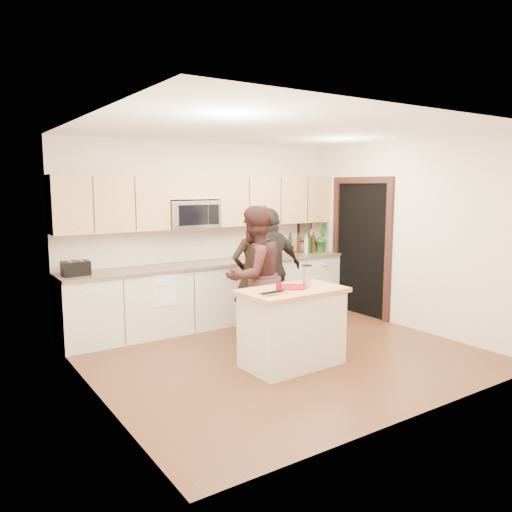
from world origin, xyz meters
TOP-DOWN VIEW (x-y plane):
  - floor at (0.00, 0.00)m, footprint 4.50×4.50m
  - room_shell at (0.00, 0.00)m, footprint 4.52×4.02m
  - back_cabinetry at (0.00, 1.69)m, footprint 4.50×0.66m
  - upper_cabinetry at (0.03, 1.83)m, footprint 4.50×0.33m
  - microwave at (-0.31, 1.80)m, footprint 0.76×0.41m
  - doorway at (2.23, 0.90)m, footprint 0.06×1.25m
  - framed_picture at (1.95, 1.98)m, footprint 0.30×0.03m
  - dish_towel at (-0.95, 1.50)m, footprint 0.34×0.60m
  - island at (-0.13, -0.35)m, footprint 1.22×0.73m
  - red_plate at (-0.09, -0.30)m, footprint 0.34×0.34m
  - box_grater at (0.06, -0.37)m, footprint 0.09×0.07m
  - drink_glass at (-0.35, -0.38)m, footprint 0.06×0.06m
  - cutting_board at (-0.46, -0.43)m, footprint 0.29×0.19m
  - tongs at (-0.49, -0.47)m, footprint 0.29×0.04m
  - knife at (-0.54, -0.53)m, footprint 0.19×0.03m
  - toaster at (-2.01, 1.67)m, footprint 0.33×0.24m
  - bottle_cluster at (1.77, 1.74)m, footprint 0.61×0.23m
  - orchid at (2.10, 1.72)m, footprint 0.34×0.33m
  - woman_left at (0.05, 0.72)m, footprint 0.65×0.45m
  - woman_center at (-0.08, 0.50)m, footprint 0.98×0.82m
  - woman_right at (0.54, 1.00)m, footprint 1.04×0.45m

SIDE VIEW (x-z plane):
  - floor at x=0.00m, z-range 0.00..0.00m
  - island at x=-0.13m, z-range 0.00..0.90m
  - back_cabinetry at x=0.00m, z-range 0.00..0.94m
  - dish_towel at x=-0.95m, z-range 0.56..1.04m
  - woman_left at x=0.05m, z-range 0.00..1.72m
  - woman_right at x=0.54m, z-range 0.00..1.75m
  - woman_center at x=-0.08m, z-range 0.00..1.81m
  - red_plate at x=-0.09m, z-range 0.90..0.92m
  - cutting_board at x=-0.46m, z-range 0.90..0.92m
  - knife at x=-0.54m, z-range 0.92..0.92m
  - tongs at x=-0.49m, z-range 0.92..0.94m
  - drink_glass at x=-0.35m, z-range 0.90..0.99m
  - toaster at x=-2.01m, z-range 0.94..1.12m
  - box_grater at x=0.06m, z-range 0.92..1.17m
  - bottle_cluster at x=1.77m, z-range 0.92..1.31m
  - doorway at x=2.23m, z-range 0.06..2.26m
  - orchid at x=2.10m, z-range 0.94..1.43m
  - framed_picture at x=1.95m, z-range 1.09..1.47m
  - microwave at x=-0.31m, z-range 1.45..1.85m
  - room_shell at x=0.00m, z-range 0.38..3.09m
  - upper_cabinetry at x=0.03m, z-range 1.47..2.22m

